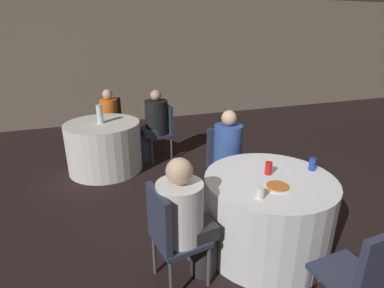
{
  "coord_description": "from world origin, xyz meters",
  "views": [
    {
      "loc": [
        -1.37,
        -2.22,
        2.0
      ],
      "look_at": [
        -0.36,
        0.68,
        0.85
      ],
      "focal_mm": 28.0,
      "sensor_mm": 36.0,
      "label": 1
    }
  ],
  "objects_px": {
    "chair_near_west": "(169,230)",
    "bottle_far": "(100,114)",
    "person_blue_shirt": "(230,159)",
    "soda_can_blue": "(312,164)",
    "person_orange_shirt": "(109,122)",
    "table_far": "(104,147)",
    "soda_can_red": "(269,168)",
    "chair_near_south": "(364,274)",
    "table_near": "(267,213)",
    "chair_far_east": "(162,127)",
    "pizza_plate_near": "(278,186)",
    "chair_far_north": "(111,119)",
    "person_white_shirt": "(187,220)",
    "chair_near_north": "(224,158)",
    "person_black_shirt": "(153,125)"
  },
  "relations": [
    {
      "from": "pizza_plate_near",
      "to": "person_blue_shirt",
      "type": "bearing_deg",
      "value": 87.06
    },
    {
      "from": "chair_far_east",
      "to": "pizza_plate_near",
      "type": "height_order",
      "value": "chair_far_east"
    },
    {
      "from": "chair_near_south",
      "to": "chair_near_west",
      "type": "xyz_separation_m",
      "value": [
        -1.07,
        0.85,
        0.0
      ]
    },
    {
      "from": "person_blue_shirt",
      "to": "soda_can_red",
      "type": "relative_size",
      "value": 9.52
    },
    {
      "from": "person_white_shirt",
      "to": "soda_can_red",
      "type": "relative_size",
      "value": 9.27
    },
    {
      "from": "table_near",
      "to": "chair_near_north",
      "type": "xyz_separation_m",
      "value": [
        0.02,
        1.02,
        0.16
      ]
    },
    {
      "from": "table_near",
      "to": "soda_can_red",
      "type": "xyz_separation_m",
      "value": [
        0.03,
        0.08,
        0.43
      ]
    },
    {
      "from": "soda_can_red",
      "to": "table_far",
      "type": "bearing_deg",
      "value": 121.04
    },
    {
      "from": "bottle_far",
      "to": "soda_can_blue",
      "type": "bearing_deg",
      "value": -51.9
    },
    {
      "from": "chair_far_east",
      "to": "person_white_shirt",
      "type": "bearing_deg",
      "value": 160.47
    },
    {
      "from": "chair_near_south",
      "to": "bottle_far",
      "type": "xyz_separation_m",
      "value": [
        -1.43,
        3.37,
        0.35
      ]
    },
    {
      "from": "chair_near_west",
      "to": "person_orange_shirt",
      "type": "bearing_deg",
      "value": 173.89
    },
    {
      "from": "table_far",
      "to": "chair_near_west",
      "type": "bearing_deg",
      "value": -82.3
    },
    {
      "from": "person_orange_shirt",
      "to": "soda_can_blue",
      "type": "xyz_separation_m",
      "value": [
        1.67,
        -3.11,
        0.27
      ]
    },
    {
      "from": "chair_far_north",
      "to": "soda_can_red",
      "type": "height_order",
      "value": "chair_far_north"
    },
    {
      "from": "chair_near_west",
      "to": "bottle_far",
      "type": "xyz_separation_m",
      "value": [
        -0.35,
        2.52,
        0.35
      ]
    },
    {
      "from": "chair_near_west",
      "to": "pizza_plate_near",
      "type": "relative_size",
      "value": 3.65
    },
    {
      "from": "table_far",
      "to": "person_white_shirt",
      "type": "distance_m",
      "value": 2.55
    },
    {
      "from": "chair_near_west",
      "to": "chair_near_north",
      "type": "bearing_deg",
      "value": 129.83
    },
    {
      "from": "chair_near_north",
      "to": "pizza_plate_near",
      "type": "height_order",
      "value": "chair_near_north"
    },
    {
      "from": "person_blue_shirt",
      "to": "soda_can_blue",
      "type": "height_order",
      "value": "person_blue_shirt"
    },
    {
      "from": "person_black_shirt",
      "to": "bottle_far",
      "type": "distance_m",
      "value": 0.87
    },
    {
      "from": "person_orange_shirt",
      "to": "pizza_plate_near",
      "type": "bearing_deg",
      "value": 120.5
    },
    {
      "from": "chair_near_south",
      "to": "soda_can_red",
      "type": "height_order",
      "value": "chair_near_south"
    },
    {
      "from": "pizza_plate_near",
      "to": "bottle_far",
      "type": "distance_m",
      "value": 2.85
    },
    {
      "from": "table_far",
      "to": "chair_far_east",
      "type": "relative_size",
      "value": 1.22
    },
    {
      "from": "chair_far_north",
      "to": "pizza_plate_near",
      "type": "bearing_deg",
      "value": 119.11
    },
    {
      "from": "chair_near_west",
      "to": "soda_can_red",
      "type": "xyz_separation_m",
      "value": [
        1.03,
        0.24,
        0.27
      ]
    },
    {
      "from": "soda_can_red",
      "to": "person_blue_shirt",
      "type": "bearing_deg",
      "value": 90.78
    },
    {
      "from": "chair_near_west",
      "to": "person_blue_shirt",
      "type": "distance_m",
      "value": 1.44
    },
    {
      "from": "chair_near_south",
      "to": "soda_can_blue",
      "type": "distance_m",
      "value": 1.14
    },
    {
      "from": "person_blue_shirt",
      "to": "bottle_far",
      "type": "relative_size",
      "value": 4.27
    },
    {
      "from": "person_orange_shirt",
      "to": "pizza_plate_near",
      "type": "relative_size",
      "value": 4.41
    },
    {
      "from": "chair_near_north",
      "to": "chair_near_west",
      "type": "distance_m",
      "value": 1.56
    },
    {
      "from": "chair_near_west",
      "to": "person_blue_shirt",
      "type": "xyz_separation_m",
      "value": [
        1.02,
        1.02,
        0.05
      ]
    },
    {
      "from": "chair_near_west",
      "to": "pizza_plate_near",
      "type": "xyz_separation_m",
      "value": [
        0.97,
        -0.0,
        0.22
      ]
    },
    {
      "from": "table_far",
      "to": "person_blue_shirt",
      "type": "distance_m",
      "value": 2.03
    },
    {
      "from": "table_far",
      "to": "chair_near_north",
      "type": "relative_size",
      "value": 1.22
    },
    {
      "from": "chair_near_west",
      "to": "chair_far_north",
      "type": "bearing_deg",
      "value": 173.17
    },
    {
      "from": "chair_near_west",
      "to": "person_blue_shirt",
      "type": "bearing_deg",
      "value": 125.73
    },
    {
      "from": "person_blue_shirt",
      "to": "soda_can_blue",
      "type": "xyz_separation_m",
      "value": [
        0.46,
        -0.84,
        0.22
      ]
    },
    {
      "from": "person_orange_shirt",
      "to": "soda_can_blue",
      "type": "bearing_deg",
      "value": 129.38
    },
    {
      "from": "pizza_plate_near",
      "to": "table_near",
      "type": "bearing_deg",
      "value": 77.33
    },
    {
      "from": "person_white_shirt",
      "to": "table_far",
      "type": "bearing_deg",
      "value": -178.11
    },
    {
      "from": "chair_near_west",
      "to": "person_white_shirt",
      "type": "height_order",
      "value": "person_white_shirt"
    },
    {
      "from": "person_orange_shirt",
      "to": "bottle_far",
      "type": "relative_size",
      "value": 4.0
    },
    {
      "from": "chair_far_east",
      "to": "person_white_shirt",
      "type": "distance_m",
      "value": 2.7
    },
    {
      "from": "pizza_plate_near",
      "to": "soda_can_blue",
      "type": "xyz_separation_m",
      "value": [
        0.51,
        0.19,
        0.05
      ]
    },
    {
      "from": "chair_near_west",
      "to": "person_black_shirt",
      "type": "bearing_deg",
      "value": 160.9
    },
    {
      "from": "table_near",
      "to": "chair_near_west",
      "type": "height_order",
      "value": "chair_near_west"
    }
  ]
}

